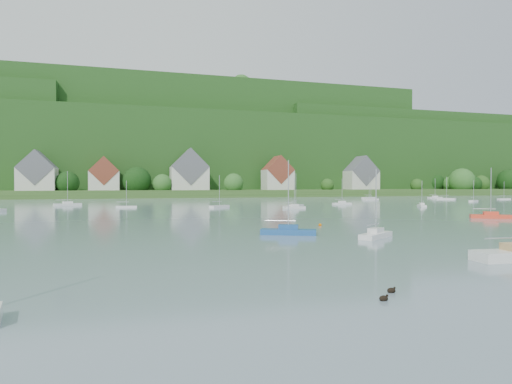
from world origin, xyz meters
TOP-DOWN VIEW (x-y plane):
  - far_shore_strip at (0.00, 200.00)m, footprint 600.00×60.00m
  - forested_ridge at (0.39, 268.57)m, footprint 620.00×181.22m
  - village_building_0 at (-55.00, 187.00)m, footprint 14.00×10.40m
  - village_building_1 at (-30.00, 189.00)m, footprint 12.00×9.36m
  - village_building_2 at (5.00, 188.00)m, footprint 16.00×11.44m
  - village_building_3 at (45.00, 186.00)m, footprint 13.00×10.40m
  - village_building_4 at (90.00, 190.00)m, footprint 15.00×10.40m
  - near_sailboat_1 at (-2.81, 42.61)m, footprint 6.07×3.95m
  - near_sailboat_3 at (4.66, 37.51)m, footprint 5.03×4.17m
  - near_sailboat_5 at (35.84, 54.69)m, footprint 5.92×4.58m
  - mooring_buoy_3 at (4.55, 50.65)m, footprint 0.43×0.43m
  - duck_pair at (-7.10, 17.30)m, footprint 1.67×1.48m
  - far_sailboat_cluster at (11.95, 118.08)m, footprint 199.71×69.72m

SIDE VIEW (x-z plane):
  - mooring_buoy_3 at x=4.55m, z-range -0.22..0.22m
  - duck_pair at x=-7.10m, z-range -0.06..0.27m
  - far_sailboat_cluster at x=11.95m, z-range -3.99..4.72m
  - near_sailboat_3 at x=4.66m, z-range -3.07..3.88m
  - near_sailboat_1 at x=-2.81m, z-range -3.56..4.42m
  - near_sailboat_5 at x=35.84m, z-range -3.58..4.45m
  - far_shore_strip at x=0.00m, z-range 0.00..3.00m
  - village_building_1 at x=-30.00m, z-range 1.75..15.75m
  - village_building_3 at x=45.00m, z-range 1.68..17.18m
  - village_building_0 at x=-55.00m, z-range 1.51..17.51m
  - village_building_4 at x=90.00m, z-range 1.34..17.84m
  - village_building_2 at x=5.00m, z-range 1.27..19.27m
  - forested_ridge at x=0.39m, z-range -12.06..57.83m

